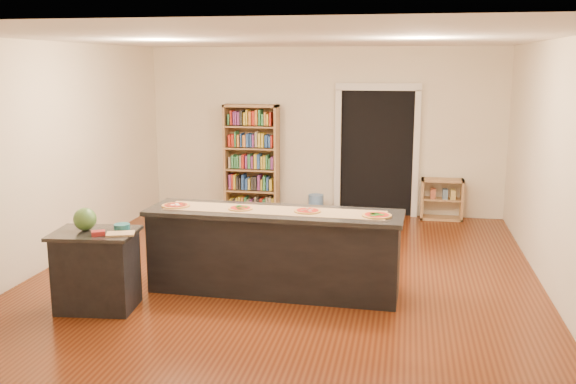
% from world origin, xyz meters
% --- Properties ---
extents(room, '(6.00, 7.00, 2.80)m').
position_xyz_m(room, '(0.00, 0.00, 1.40)').
color(room, '#ECE0C7').
rests_on(room, ground).
extents(doorway, '(1.40, 0.09, 2.21)m').
position_xyz_m(doorway, '(0.90, 3.46, 1.20)').
color(doorway, black).
rests_on(doorway, room).
extents(kitchen_island, '(2.83, 0.77, 0.94)m').
position_xyz_m(kitchen_island, '(-0.02, -0.53, 0.47)').
color(kitchen_island, black).
rests_on(kitchen_island, ground).
extents(side_counter, '(0.84, 0.62, 0.83)m').
position_xyz_m(side_counter, '(-1.73, -1.37, 0.42)').
color(side_counter, black).
rests_on(side_counter, ground).
extents(bookshelf, '(0.92, 0.33, 1.85)m').
position_xyz_m(bookshelf, '(-1.21, 3.29, 0.92)').
color(bookshelf, tan).
rests_on(bookshelf, ground).
extents(low_shelf, '(0.68, 0.29, 0.68)m').
position_xyz_m(low_shelf, '(1.99, 3.31, 0.34)').
color(low_shelf, tan).
rests_on(low_shelf, ground).
extents(waste_bin, '(0.25, 0.25, 0.37)m').
position_xyz_m(waste_bin, '(-0.07, 3.14, 0.19)').
color(waste_bin, '#5481BC').
rests_on(waste_bin, ground).
extents(kraft_paper, '(2.47, 0.52, 0.00)m').
position_xyz_m(kraft_paper, '(-0.02, -0.52, 0.94)').
color(kraft_paper, '#A68055').
rests_on(kraft_paper, kitchen_island).
extents(watermelon, '(0.24, 0.24, 0.24)m').
position_xyz_m(watermelon, '(-1.84, -1.34, 0.95)').
color(watermelon, '#144214').
rests_on(watermelon, side_counter).
extents(cutting_board, '(0.32, 0.27, 0.02)m').
position_xyz_m(cutting_board, '(-1.41, -1.44, 0.84)').
color(cutting_board, tan).
rests_on(cutting_board, side_counter).
extents(package_red, '(0.16, 0.15, 0.05)m').
position_xyz_m(package_red, '(-1.62, -1.51, 0.86)').
color(package_red, maroon).
rests_on(package_red, side_counter).
extents(package_teal, '(0.17, 0.17, 0.06)m').
position_xyz_m(package_teal, '(-1.48, -1.26, 0.86)').
color(package_teal, '#195966').
rests_on(package_teal, side_counter).
extents(pizza_a, '(0.33, 0.33, 0.02)m').
position_xyz_m(pizza_a, '(-1.15, -0.54, 0.95)').
color(pizza_a, '#B17F44').
rests_on(pizza_a, kitchen_island).
extents(pizza_b, '(0.28, 0.28, 0.02)m').
position_xyz_m(pizza_b, '(-0.40, -0.55, 0.95)').
color(pizza_b, '#B17F44').
rests_on(pizza_b, kitchen_island).
extents(pizza_c, '(0.30, 0.30, 0.02)m').
position_xyz_m(pizza_c, '(0.36, -0.54, 0.95)').
color(pizza_c, '#B17F44').
rests_on(pizza_c, kitchen_island).
extents(pizza_d, '(0.32, 0.32, 0.02)m').
position_xyz_m(pizza_d, '(1.11, -0.61, 0.95)').
color(pizza_d, '#B17F44').
rests_on(pizza_d, kitchen_island).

